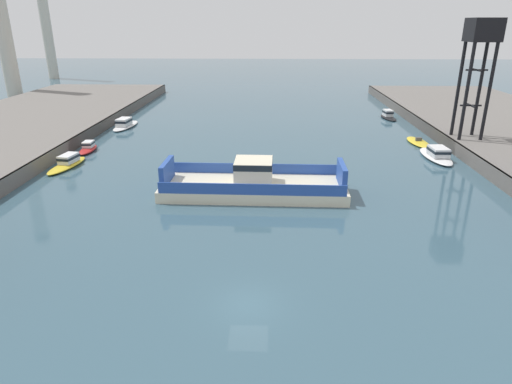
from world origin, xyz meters
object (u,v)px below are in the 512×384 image
moored_boat_near_left (67,162)px  moored_boat_mid_right (125,124)px  moored_boat_upstream_a (88,148)px  moored_boat_mid_left (388,115)px  smokestack_distant_b (44,10)px  chain_ferry (254,183)px  crane_tower (481,43)px  moored_boat_far_left (437,154)px  moored_boat_upstream_b (418,142)px

moored_boat_near_left → moored_boat_mid_right: moored_boat_mid_right is taller
moored_boat_upstream_a → moored_boat_mid_left: bearing=27.2°
moored_boat_upstream_a → smokestack_distant_b: bearing=117.5°
chain_ferry → moored_boat_mid_right: 37.49m
crane_tower → moored_boat_far_left: bearing=-138.7°
moored_boat_far_left → moored_boat_mid_left: bearing=89.9°
moored_boat_mid_right → moored_boat_upstream_a: bearing=-91.8°
chain_ferry → moored_boat_upstream_b: 31.11m
crane_tower → moored_boat_upstream_a: bearing=-177.2°
moored_boat_upstream_b → crane_tower: bearing=-31.4°
moored_boat_upstream_b → smokestack_distant_b: size_ratio=0.18×
moored_boat_near_left → moored_boat_upstream_b: size_ratio=1.13×
moored_boat_upstream_b → moored_boat_far_left: bearing=-90.4°
moored_boat_far_left → smokestack_distant_b: bearing=136.4°
moored_boat_far_left → moored_boat_upstream_b: (0.06, 7.78, -0.40)m
moored_boat_near_left → moored_boat_mid_right: size_ratio=0.89×
moored_boat_near_left → moored_boat_mid_right: (0.25, 21.65, 0.07)m
moored_boat_far_left → chain_ferry: bearing=-150.2°
chain_ferry → moored_boat_upstream_b: size_ratio=2.78×
moored_boat_upstream_a → smokestack_distant_b: 95.36m
moored_boat_mid_right → crane_tower: (50.77, -12.15, 13.31)m
chain_ferry → moored_boat_upstream_a: 27.65m
moored_boat_upstream_b → crane_tower: (5.19, -3.17, 13.71)m
moored_boat_mid_right → moored_boat_far_left: (45.52, -16.76, 0.00)m
moored_boat_mid_right → moored_boat_upstream_a: 14.67m
moored_boat_near_left → moored_boat_upstream_a: bearing=91.8°
moored_boat_upstream_a → crane_tower: 53.02m
chain_ferry → moored_boat_upstream_b: bearing=42.3°
moored_boat_near_left → crane_tower: size_ratio=0.50×
chain_ferry → moored_boat_upstream_b: (22.99, 20.93, -0.88)m
moored_boat_mid_right → crane_tower: crane_tower is taller
moored_boat_mid_right → smokestack_distant_b: (-43.62, 68.17, 19.09)m
moored_boat_near_left → crane_tower: 53.59m
moored_boat_upstream_a → chain_ferry: bearing=-33.5°
moored_boat_mid_left → crane_tower: (5.20, -21.14, 13.33)m
moored_boat_mid_left → chain_ferry: bearing=-120.6°
moored_boat_near_left → moored_boat_upstream_a: size_ratio=1.47×
chain_ferry → moored_boat_far_left: 26.44m
moored_boat_far_left → smokestack_distant_b: 124.60m
moored_boat_near_left → smokestack_distant_b: size_ratio=0.20×
moored_boat_upstream_a → crane_tower: size_ratio=0.34×
moored_boat_far_left → moored_boat_upstream_a: 46.03m
moored_boat_near_left → moored_boat_far_left: bearing=6.1°
moored_boat_near_left → crane_tower: bearing=10.5°
chain_ferry → smokestack_distant_b: (-66.21, 98.08, 18.60)m
moored_boat_mid_left → moored_boat_upstream_b: bearing=-90.0°
moored_boat_mid_left → moored_boat_upstream_a: 51.76m
moored_boat_near_left → moored_boat_far_left: size_ratio=0.91×
moored_boat_upstream_b → smokestack_distant_b: bearing=139.1°
moored_boat_near_left → moored_boat_mid_left: size_ratio=1.27×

